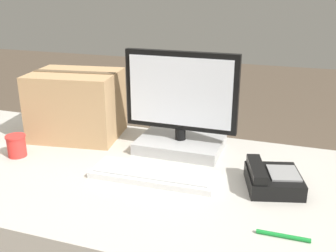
# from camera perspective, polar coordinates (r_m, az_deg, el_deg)

# --- Properties ---
(office_desk) EXTENTS (1.80, 0.90, 0.72)m
(office_desk) POSITION_cam_1_polar(r_m,az_deg,el_deg) (1.70, -8.89, -16.73)
(office_desk) COLOR beige
(office_desk) RESTS_ON ground_plane
(monitor) EXTENTS (0.46, 0.24, 0.41)m
(monitor) POSITION_cam_1_polar(r_m,az_deg,el_deg) (1.59, 1.82, 1.48)
(monitor) COLOR #B7B7B7
(monitor) RESTS_ON office_desk
(keyboard) EXTENTS (0.45, 0.16, 0.03)m
(keyboard) POSITION_cam_1_polar(r_m,az_deg,el_deg) (1.41, -2.09, -6.99)
(keyboard) COLOR silver
(keyboard) RESTS_ON office_desk
(desk_phone) EXTENTS (0.22, 0.23, 0.08)m
(desk_phone) POSITION_cam_1_polar(r_m,az_deg,el_deg) (1.38, 14.82, -7.44)
(desk_phone) COLOR black
(desk_phone) RESTS_ON office_desk
(paper_cup_right) EXTENTS (0.08, 0.08, 0.09)m
(paper_cup_right) POSITION_cam_1_polar(r_m,az_deg,el_deg) (1.68, -21.13, -2.68)
(paper_cup_right) COLOR red
(paper_cup_right) RESTS_ON office_desk
(cardboard_box) EXTENTS (0.41, 0.34, 0.30)m
(cardboard_box) POSITION_cam_1_polar(r_m,az_deg,el_deg) (1.79, -13.11, 3.03)
(cardboard_box) COLOR tan
(cardboard_box) RESTS_ON office_desk
(pen_marker) EXTENTS (0.14, 0.01, 0.01)m
(pen_marker) POSITION_cam_1_polar(r_m,az_deg,el_deg) (1.15, 16.36, -15.05)
(pen_marker) COLOR #198C33
(pen_marker) RESTS_ON office_desk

